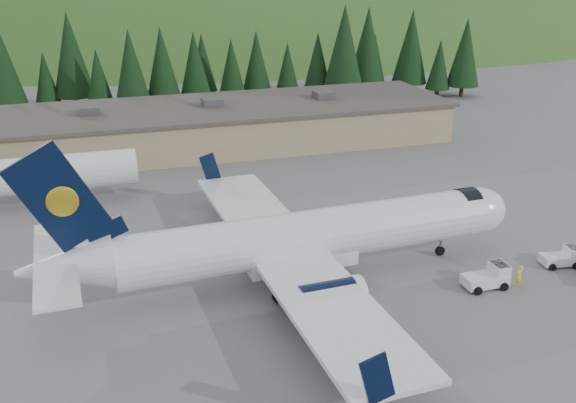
# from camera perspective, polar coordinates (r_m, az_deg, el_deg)

# --- Properties ---
(ground) EXTENTS (600.00, 600.00, 0.00)m
(ground) POSITION_cam_1_polar(r_m,az_deg,el_deg) (49.46, 2.10, -6.74)
(ground) COLOR slate
(airliner) EXTENTS (37.72, 35.34, 12.53)m
(airliner) POSITION_cam_1_polar(r_m,az_deg,el_deg) (47.62, 0.91, -3.40)
(airliner) COLOR white
(airliner) RESTS_ON ground
(baggage_tug_a) EXTENTS (3.32, 2.04, 1.76)m
(baggage_tug_a) POSITION_cam_1_polar(r_m,az_deg,el_deg) (50.04, 17.43, -6.42)
(baggage_tug_a) COLOR silver
(baggage_tug_a) RESTS_ON ground
(baggage_tug_b) EXTENTS (3.12, 2.18, 1.55)m
(baggage_tug_b) POSITION_cam_1_polar(r_m,az_deg,el_deg) (55.41, 23.27, -4.57)
(baggage_tug_b) COLOR silver
(baggage_tug_b) RESTS_ON ground
(terminal_building) EXTENTS (71.00, 17.00, 6.10)m
(terminal_building) POSITION_cam_1_polar(r_m,az_deg,el_deg) (82.33, -10.11, 6.43)
(terminal_building) COLOR #A18264
(terminal_building) RESTS_ON ground
(ramp_worker) EXTENTS (0.77, 0.65, 1.79)m
(ramp_worker) POSITION_cam_1_polar(r_m,az_deg,el_deg) (50.61, 19.83, -6.27)
(ramp_worker) COLOR yellow
(ramp_worker) RESTS_ON ground
(tree_line) EXTENTS (112.47, 18.21, 14.50)m
(tree_line) POSITION_cam_1_polar(r_m,az_deg,el_deg) (102.55, -12.59, 11.96)
(tree_line) COLOR black
(tree_line) RESTS_ON ground
(hills) EXTENTS (614.00, 330.00, 300.00)m
(hills) POSITION_cam_1_polar(r_m,az_deg,el_deg) (278.61, -1.93, -1.15)
(hills) COLOR #2F5D24
(hills) RESTS_ON ground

